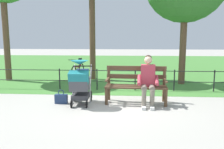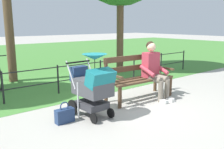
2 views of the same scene
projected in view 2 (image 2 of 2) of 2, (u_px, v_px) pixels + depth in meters
name	position (u px, v px, depth m)	size (l,w,h in m)	color
ground_plane	(120.00, 104.00, 5.09)	(60.00, 60.00, 0.00)	#ADA89E
grass_lawn	(2.00, 59.00, 11.79)	(40.00, 16.00, 0.01)	#478438
park_bench	(138.00, 75.00, 5.44)	(1.62, 0.67, 0.96)	brown
person_on_bench	(154.00, 68.00, 5.42)	(0.55, 0.74, 1.28)	slate
stroller	(93.00, 85.00, 4.31)	(0.53, 0.91, 1.15)	black
handbag	(65.00, 115.00, 4.13)	(0.32, 0.14, 0.37)	navy
park_fence	(97.00, 71.00, 6.49)	(8.83, 0.04, 0.70)	black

